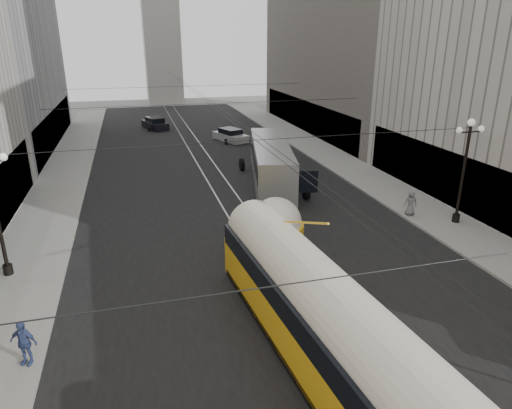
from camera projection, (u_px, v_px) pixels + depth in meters
road at (213, 175)px, 38.30m from camera, size 20.00×85.00×0.02m
sidewalk_left at (65, 174)px, 38.48m from camera, size 4.00×72.00×0.15m
sidewalk_right at (328, 155)px, 44.41m from camera, size 4.00×72.00×0.15m
rail_left at (204, 176)px, 38.12m from camera, size 0.12×85.00×0.04m
rail_right at (222, 174)px, 38.49m from camera, size 0.12×85.00×0.04m
distant_tower at (160, 11)px, 76.15m from camera, size 6.00×6.00×31.36m
lamppost_right_mid at (464, 166)px, 27.00m from camera, size 1.86×0.44×6.37m
catenary at (214, 106)px, 35.39m from camera, size 25.00×72.00×0.23m
streetcar at (322, 318)px, 15.67m from camera, size 3.92×17.00×3.74m
city_bus at (271, 162)px, 35.52m from camera, size 5.36×13.10×3.23m
sedan_white_far at (230, 136)px, 50.53m from camera, size 3.44×4.88×1.43m
sedan_dark_far at (155, 124)px, 57.45m from camera, size 3.25×4.95×1.45m
pedestrian_sidewalk_right at (411, 203)px, 29.04m from camera, size 0.92×0.74×1.63m
pedestrian_sidewalk_left at (23, 343)px, 15.70m from camera, size 1.14×0.93×1.71m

